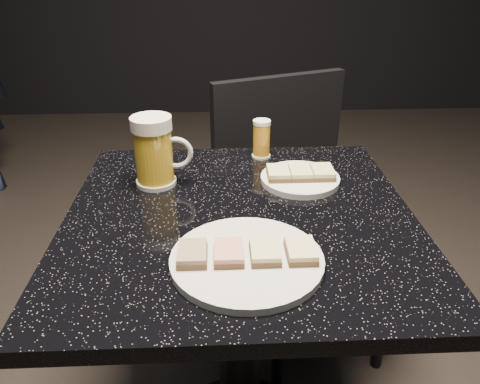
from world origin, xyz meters
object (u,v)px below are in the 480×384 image
(plate_large, at_px, (247,260))
(chair, at_px, (295,208))
(plate_small, at_px, (300,179))
(table, at_px, (240,307))
(beer_tumbler, at_px, (261,139))
(beer_mug, at_px, (155,151))

(plate_large, relative_size, chair, 0.29)
(plate_small, height_order, chair, chair)
(plate_large, bearing_deg, chair, 72.96)
(table, xyz_separation_m, beer_tumbler, (0.07, 0.29, 0.29))
(chair, bearing_deg, beer_tumbler, -127.78)
(chair, bearing_deg, beer_mug, -140.93)
(chair, bearing_deg, table, -113.21)
(beer_tumbler, bearing_deg, table, -103.25)
(plate_large, xyz_separation_m, chair, (0.19, 0.62, -0.25))
(beer_mug, bearing_deg, chair, 39.07)
(plate_small, relative_size, beer_mug, 1.14)
(beer_mug, bearing_deg, plate_small, -1.13)
(plate_large, relative_size, beer_mug, 1.65)
(table, relative_size, chair, 0.84)
(plate_small, distance_m, table, 0.32)
(beer_tumbler, xyz_separation_m, chair, (0.12, 0.16, -0.30))
(plate_large, relative_size, plate_small, 1.45)
(plate_small, bearing_deg, table, -135.89)
(chair, bearing_deg, plate_small, -98.90)
(plate_large, distance_m, beer_tumbler, 0.46)
(plate_small, height_order, beer_mug, beer_mug)
(plate_small, relative_size, table, 0.24)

